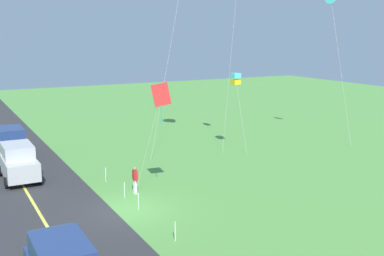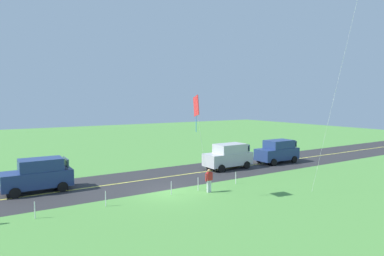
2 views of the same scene
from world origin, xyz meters
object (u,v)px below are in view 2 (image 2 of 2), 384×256
object	(u,v)px
car_parked_west_near	(228,156)
kite_red_low	(196,107)
car_suv_foreground	(38,175)
person_adult_near	(209,180)
car_parked_west_far	(277,151)

from	to	relation	value
car_parked_west_near	kite_red_low	world-z (taller)	kite_red_low
car_suv_foreground	person_adult_near	world-z (taller)	car_suv_foreground
car_suv_foreground	kite_red_low	xyz separation A→B (m)	(-8.05, 7.28, 4.60)
car_parked_west_near	kite_red_low	distance (m)	10.96
person_adult_near	kite_red_low	xyz separation A→B (m)	(1.64, 0.95, 4.89)
car_suv_foreground	car_parked_west_far	distance (m)	21.56
car_parked_west_far	kite_red_low	distance (m)	15.47
car_parked_west_far	car_parked_west_near	xyz separation A→B (m)	(5.87, -0.36, 0.00)
car_suv_foreground	car_parked_west_far	size ratio (longest dim) A/B	1.00
car_parked_west_far	kite_red_low	size ratio (longest dim) A/B	0.67
person_adult_near	kite_red_low	distance (m)	5.24
car_suv_foreground	car_parked_west_far	bearing A→B (deg)	176.72
kite_red_low	car_parked_west_near	bearing A→B (deg)	-139.91
car_suv_foreground	kite_red_low	distance (m)	11.79
car_parked_west_far	car_parked_west_near	size ratio (longest dim) A/B	1.00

